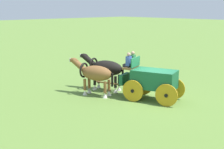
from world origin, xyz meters
TOP-DOWN VIEW (x-y plane):
  - ground_plane at (0.00, 0.00)m, footprint 220.00×220.00m
  - show_wagon at (0.16, 0.05)m, footprint 5.44×2.62m
  - draft_horse_near at (3.17, 1.79)m, footprint 2.98×1.53m
  - draft_horse_off at (3.59, 0.55)m, footprint 3.12×1.63m

SIDE VIEW (x-z plane):
  - ground_plane at x=0.00m, z-range 0.00..0.00m
  - show_wagon at x=0.16m, z-range -0.15..2.58m
  - draft_horse_near at x=3.17m, z-range 0.23..2.44m
  - draft_horse_off at x=3.59m, z-range 0.27..2.56m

